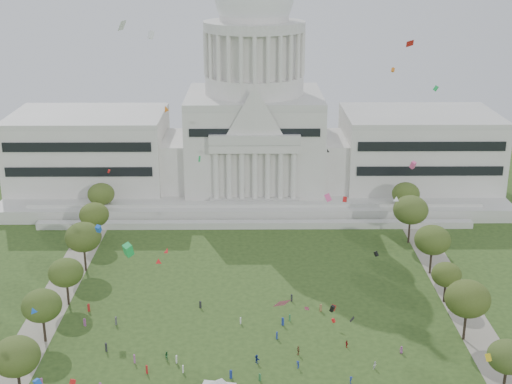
% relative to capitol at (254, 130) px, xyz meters
% --- Properties ---
extents(capitol, '(160.00, 64.50, 91.30)m').
position_rel_capitol_xyz_m(capitol, '(0.00, 0.00, 0.00)').
color(capitol, beige).
rests_on(capitol, ground).
extents(path_left, '(8.00, 160.00, 0.04)m').
position_rel_capitol_xyz_m(path_left, '(-48.00, -83.59, -22.28)').
color(path_left, gray).
rests_on(path_left, ground).
extents(path_right, '(8.00, 160.00, 0.04)m').
position_rel_capitol_xyz_m(path_right, '(48.00, -83.59, -22.28)').
color(path_right, gray).
rests_on(path_right, ground).
extents(row_tree_l_1, '(8.86, 8.86, 12.59)m').
position_rel_capitol_xyz_m(row_tree_l_1, '(-44.07, -116.55, -13.34)').
color(row_tree_l_1, black).
rests_on(row_tree_l_1, ground).
extents(row_tree_r_1, '(7.58, 7.58, 10.78)m').
position_rel_capitol_xyz_m(row_tree_r_1, '(46.22, -115.34, -14.64)').
color(row_tree_r_1, black).
rests_on(row_tree_r_1, ground).
extents(row_tree_l_2, '(8.42, 8.42, 11.97)m').
position_rel_capitol_xyz_m(row_tree_l_2, '(-45.04, -96.29, -13.79)').
color(row_tree_l_2, black).
rests_on(row_tree_l_2, ground).
extents(row_tree_r_2, '(9.55, 9.55, 13.58)m').
position_rel_capitol_xyz_m(row_tree_r_2, '(44.17, -96.15, -12.64)').
color(row_tree_r_2, black).
rests_on(row_tree_r_2, ground).
extents(row_tree_l_3, '(8.12, 8.12, 11.55)m').
position_rel_capitol_xyz_m(row_tree_l_3, '(-44.09, -79.67, -14.09)').
color(row_tree_l_3, black).
rests_on(row_tree_l_3, ground).
extents(row_tree_r_3, '(7.01, 7.01, 9.98)m').
position_rel_capitol_xyz_m(row_tree_r_3, '(44.40, -79.10, -15.21)').
color(row_tree_r_3, black).
rests_on(row_tree_r_3, ground).
extents(row_tree_l_4, '(9.29, 9.29, 13.21)m').
position_rel_capitol_xyz_m(row_tree_l_4, '(-44.08, -61.17, -12.90)').
color(row_tree_l_4, black).
rests_on(row_tree_l_4, ground).
extents(row_tree_r_4, '(9.19, 9.19, 13.06)m').
position_rel_capitol_xyz_m(row_tree_r_4, '(44.76, -63.55, -13.01)').
color(row_tree_r_4, black).
rests_on(row_tree_r_4, ground).
extents(row_tree_l_5, '(8.33, 8.33, 11.85)m').
position_rel_capitol_xyz_m(row_tree_l_5, '(-45.22, -42.58, -13.88)').
color(row_tree_l_5, black).
rests_on(row_tree_l_5, ground).
extents(row_tree_r_5, '(9.82, 9.82, 13.96)m').
position_rel_capitol_xyz_m(row_tree_r_5, '(43.49, -43.40, -12.37)').
color(row_tree_r_5, black).
rests_on(row_tree_r_5, ground).
extents(row_tree_l_6, '(8.19, 8.19, 11.64)m').
position_rel_capitol_xyz_m(row_tree_l_6, '(-46.87, -24.45, -14.02)').
color(row_tree_l_6, black).
rests_on(row_tree_l_6, ground).
extents(row_tree_r_6, '(8.42, 8.42, 11.97)m').
position_rel_capitol_xyz_m(row_tree_r_6, '(45.96, -25.46, -13.79)').
color(row_tree_r_6, black).
rests_on(row_tree_r_6, ground).
extents(person_0, '(0.96, 0.86, 1.65)m').
position_rel_capitol_xyz_m(person_0, '(29.74, -101.57, -21.47)').
color(person_0, '#994C8C').
rests_on(person_0, ground).
extents(person_2, '(0.89, 0.91, 1.62)m').
position_rel_capitol_xyz_m(person_2, '(23.36, -107.25, -21.49)').
color(person_2, silver).
rests_on(person_2, ground).
extents(person_3, '(0.91, 1.20, 1.66)m').
position_rel_capitol_xyz_m(person_3, '(8.02, -106.97, -21.47)').
color(person_3, navy).
rests_on(person_3, ground).
extents(person_4, '(1.02, 1.34, 2.03)m').
position_rel_capitol_xyz_m(person_4, '(8.42, -101.94, -21.28)').
color(person_4, olive).
rests_on(person_4, ground).
extents(person_5, '(1.52, 1.78, 1.84)m').
position_rel_capitol_xyz_m(person_5, '(-0.15, -104.92, -21.38)').
color(person_5, navy).
rests_on(person_5, ground).
extents(person_8, '(1.06, 0.98, 1.86)m').
position_rel_capitol_xyz_m(person_8, '(-18.44, -103.56, -21.37)').
color(person_8, '#33723F').
rests_on(person_8, ground).
extents(person_9, '(0.92, 1.16, 1.60)m').
position_rel_capitol_xyz_m(person_9, '(17.87, -112.37, -21.50)').
color(person_9, navy).
rests_on(person_9, ground).
extents(person_10, '(0.87, 1.11, 1.67)m').
position_rel_capitol_xyz_m(person_10, '(18.75, -99.26, -21.46)').
color(person_10, '#B21E1E').
rests_on(person_10, ground).
extents(distant_crowd, '(56.57, 42.71, 1.93)m').
position_rel_capitol_xyz_m(distant_crowd, '(-15.10, -99.50, -21.41)').
color(distant_crowd, '#994C8C').
rests_on(distant_crowd, ground).
extents(kite_swarm, '(90.03, 110.22, 65.20)m').
position_rel_capitol_xyz_m(kite_swarm, '(0.06, -105.99, 8.88)').
color(kite_swarm, orange).
rests_on(kite_swarm, ground).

